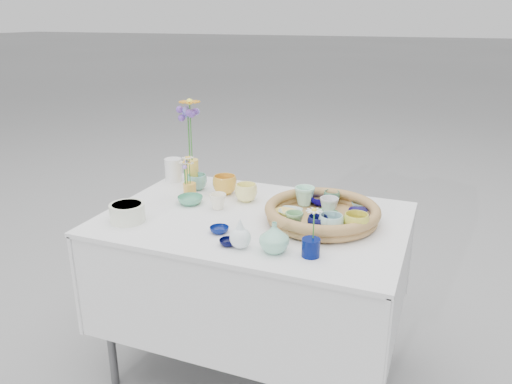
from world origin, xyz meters
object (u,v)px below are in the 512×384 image
(tall_vase_yellow, at_px, (191,173))
(display_table, at_px, (254,366))
(bud_vase_seafoam, at_px, (274,237))
(wicker_tray, at_px, (322,213))

(tall_vase_yellow, bearing_deg, display_table, -30.98)
(bud_vase_seafoam, distance_m, tall_vase_yellow, 0.83)
(display_table, xyz_separation_m, tall_vase_yellow, (-0.44, 0.26, 0.83))
(wicker_tray, distance_m, bud_vase_seafoam, 0.34)
(wicker_tray, xyz_separation_m, bud_vase_seafoam, (-0.09, -0.33, 0.02))
(wicker_tray, relative_size, tall_vase_yellow, 3.50)
(wicker_tray, bearing_deg, display_table, -169.88)
(display_table, distance_m, tall_vase_yellow, 0.98)
(bud_vase_seafoam, xyz_separation_m, tall_vase_yellow, (-0.63, 0.54, 0.01))
(display_table, relative_size, bud_vase_seafoam, 11.09)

